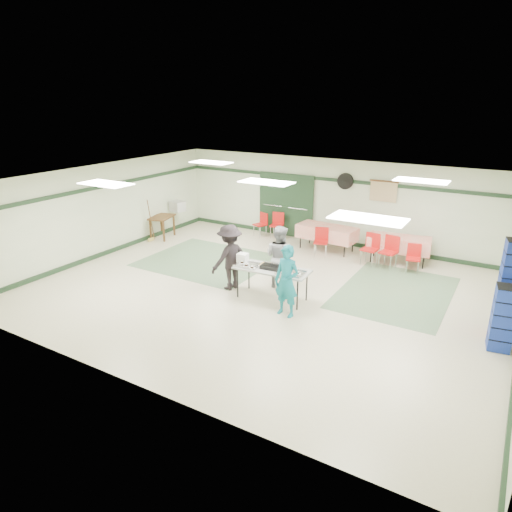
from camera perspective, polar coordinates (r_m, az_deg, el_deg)
The scene contains 39 objects.
floor at distance 11.30m, azimuth 1.21°, elevation -4.28°, with size 11.00×11.00×0.00m, color beige.
ceiling at distance 10.51m, azimuth 1.31°, elevation 9.32°, with size 11.00×11.00×0.00m, color silver.
wall_back at distance 14.79m, azimuth 9.91°, elevation 6.67°, with size 11.00×11.00×0.00m, color silver.
wall_front at distance 7.51m, azimuth -16.00°, elevation -6.58°, with size 11.00×11.00×0.00m, color silver.
wall_left at distance 14.26m, azimuth -18.47°, elevation 5.48°, with size 9.00×9.00×0.00m, color silver.
trim_back at distance 14.63m, azimuth 10.03°, elevation 9.32°, with size 11.00×0.06×0.10m, color #1C331E.
baseboard_back at distance 15.09m, azimuth 9.59°, elevation 1.87°, with size 11.00×0.06×0.12m, color #1C331E.
trim_left at distance 14.09m, azimuth -18.69°, elevation 8.22°, with size 9.00×0.06×0.10m, color #1C331E.
baseboard_left at distance 14.58m, azimuth -17.86°, elevation 0.55°, with size 9.00×0.06×0.12m, color #1C331E.
green_patch_a at distance 13.35m, azimuth -6.04°, elevation -0.56°, with size 3.50×3.00×0.01m, color gray.
green_patch_b at distance 11.68m, azimuth 17.02°, elevation -4.35°, with size 2.50×3.50×0.01m, color gray.
double_door_left at distance 15.69m, azimuth 2.22°, elevation 6.55°, with size 0.90×0.06×2.10m, color #949794.
double_door_right at distance 15.28m, azimuth 5.37°, elevation 6.12°, with size 0.90×0.06×2.10m, color #949794.
door_frame at distance 15.46m, azimuth 3.73°, elevation 6.33°, with size 2.00×0.03×2.15m, color #1C331E.
wall_fan at distance 14.50m, azimuth 11.10°, elevation 9.17°, with size 0.50×0.50×0.10m, color black.
scroll_banner at distance 14.19m, azimuth 15.64°, elevation 7.77°, with size 0.80×0.02×0.60m, color tan.
serving_table at distance 10.58m, azimuth 2.02°, elevation -1.82°, with size 1.80×0.82×0.76m.
sheet_tray_right at distance 10.30m, azimuth 4.36°, elevation -2.13°, with size 0.59×0.45×0.02m, color silver.
sheet_tray_mid at distance 10.67m, azimuth 1.66°, elevation -1.29°, with size 0.53×0.41×0.02m, color silver.
sheet_tray_left at distance 10.73m, azimuth -1.04°, elevation -1.16°, with size 0.55×0.42×0.02m, color silver.
baking_pan at distance 10.55m, azimuth 1.85°, elevation -1.38°, with size 0.45×0.28×0.08m, color black.
foam_box_stack at distance 10.93m, azimuth -1.67°, elevation -0.23°, with size 0.24×0.22×0.22m, color white.
volunteer_teal at distance 9.78m, azimuth 3.86°, elevation -3.16°, with size 0.58×0.38×1.59m, color #127081.
volunteer_grey at distance 11.24m, azimuth 2.95°, elevation -0.09°, with size 0.77×0.60×1.59m, color gray.
volunteer_dark at distance 11.13m, azimuth -3.29°, elevation -0.16°, with size 1.06×0.61×1.64m, color black.
dining_table_a at distance 13.60m, azimuth 17.44°, elevation 1.52°, with size 1.80×1.00×0.77m.
dining_table_b at distance 14.21m, azimuth 8.84°, elevation 2.96°, with size 1.86×0.94×0.77m.
chair_a at distance 13.10m, azimuth 16.42°, elevation 0.91°, with size 0.50×0.50×0.91m.
chair_b at distance 13.23m, azimuth 14.20°, elevation 1.27°, with size 0.47×0.47×0.91m.
chair_c at distance 12.99m, azimuth 19.10°, elevation 0.09°, with size 0.43×0.43×0.79m.
chair_d at distance 13.70m, azimuth 8.16°, elevation 2.16°, with size 0.50×0.50×0.86m.
chair_loose_a at distance 15.36m, azimuth 2.70°, elevation 4.22°, with size 0.46×0.46×0.85m.
chair_loose_b at distance 15.50m, azimuth 0.73°, elevation 4.27°, with size 0.48×0.48×0.80m.
crate_stack_blue_a at distance 10.28m, azimuth 29.05°, elevation -3.45°, with size 0.38×0.38×1.96m, color #19359B.
crate_stack_red at distance 10.20m, azimuth 28.57°, elevation -6.29°, with size 0.41×0.41×1.06m, color maroon.
crate_stack_blue_b at distance 9.69m, azimuth 28.49°, elevation -6.87°, with size 0.39×0.39×1.28m, color #19359B.
printer_table at distance 15.57m, azimuth -11.68°, elevation 4.52°, with size 0.81×1.04×0.74m.
office_printer at distance 16.10m, azimuth -9.80°, elevation 6.15°, with size 0.45×0.39×0.35m, color #AFAFAA.
broom at distance 15.30m, azimuth -13.02°, elevation 4.42°, with size 0.03×0.03×1.37m, color brown.
Camera 1 is at (5.06, -9.02, 4.55)m, focal length 32.00 mm.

